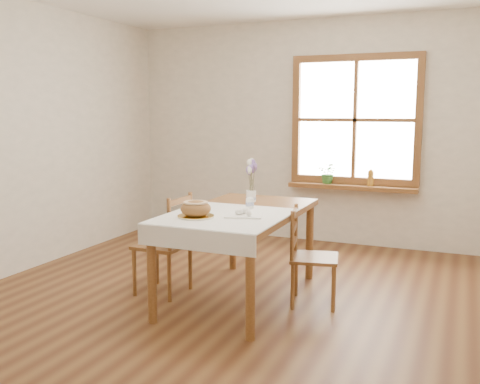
% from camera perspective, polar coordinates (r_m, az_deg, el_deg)
% --- Properties ---
extents(ground, '(5.00, 5.00, 0.00)m').
position_cam_1_polar(ground, '(4.33, -1.59, -12.43)').
color(ground, brown).
rests_on(ground, ground).
extents(room_walls, '(4.60, 5.10, 2.65)m').
position_cam_1_polar(room_walls, '(4.04, -1.69, 10.78)').
color(room_walls, beige).
rests_on(room_walls, ground).
extents(window, '(1.46, 0.08, 1.46)m').
position_cam_1_polar(window, '(6.25, 12.18, 7.52)').
color(window, brown).
rests_on(window, ground).
extents(window_sill, '(1.46, 0.20, 0.05)m').
position_cam_1_polar(window_sill, '(6.24, 11.84, 0.53)').
color(window_sill, brown).
rests_on(window_sill, ground).
extents(dining_table, '(0.90, 1.60, 0.75)m').
position_cam_1_polar(dining_table, '(4.40, 0.00, -3.02)').
color(dining_table, brown).
rests_on(dining_table, ground).
extents(table_linen, '(0.91, 0.99, 0.01)m').
position_cam_1_polar(table_linen, '(4.11, -1.66, -2.59)').
color(table_linen, white).
rests_on(table_linen, dining_table).
extents(chair_left, '(0.43, 0.41, 0.86)m').
position_cam_1_polar(chair_left, '(4.64, -8.29, -5.46)').
color(chair_left, brown).
rests_on(chair_left, ground).
extents(chair_right, '(0.46, 0.44, 0.79)m').
position_cam_1_polar(chair_right, '(4.37, 7.95, -6.82)').
color(chair_right, brown).
rests_on(chair_right, ground).
extents(bread_plate, '(0.30, 0.30, 0.01)m').
position_cam_1_polar(bread_plate, '(4.05, -4.73, -2.61)').
color(bread_plate, white).
rests_on(bread_plate, table_linen).
extents(bread_loaf, '(0.23, 0.23, 0.13)m').
position_cam_1_polar(bread_loaf, '(4.04, -4.74, -1.62)').
color(bread_loaf, olive).
rests_on(bread_loaf, bread_plate).
extents(egg_napkin, '(0.33, 0.31, 0.01)m').
position_cam_1_polar(egg_napkin, '(4.09, 0.42, -2.48)').
color(egg_napkin, white).
rests_on(egg_napkin, table_linen).
extents(eggs, '(0.26, 0.25, 0.05)m').
position_cam_1_polar(eggs, '(4.09, 0.43, -2.07)').
color(eggs, white).
rests_on(eggs, egg_napkin).
extents(salt_shaker, '(0.06, 0.06, 0.10)m').
position_cam_1_polar(salt_shaker, '(4.37, 0.96, -1.18)').
color(salt_shaker, white).
rests_on(salt_shaker, table_linen).
extents(pepper_shaker, '(0.06, 0.06, 0.09)m').
position_cam_1_polar(pepper_shaker, '(4.41, 1.20, -1.14)').
color(pepper_shaker, white).
rests_on(pepper_shaker, table_linen).
extents(flower_vase, '(0.10, 0.10, 0.10)m').
position_cam_1_polar(flower_vase, '(4.73, 1.19, -0.55)').
color(flower_vase, white).
rests_on(flower_vase, dining_table).
extents(lavender_bouquet, '(0.16, 0.16, 0.29)m').
position_cam_1_polar(lavender_bouquet, '(4.71, 1.19, 1.80)').
color(lavender_bouquet, '#7A5BA1').
rests_on(lavender_bouquet, flower_vase).
extents(potted_plant, '(0.27, 0.29, 0.19)m').
position_cam_1_polar(potted_plant, '(6.29, 9.41, 1.75)').
color(potted_plant, '#336E2C').
rests_on(potted_plant, window_sill).
extents(amber_bottle, '(0.08, 0.08, 0.19)m').
position_cam_1_polar(amber_bottle, '(6.19, 13.76, 1.51)').
color(amber_bottle, '#A56D1E').
rests_on(amber_bottle, window_sill).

